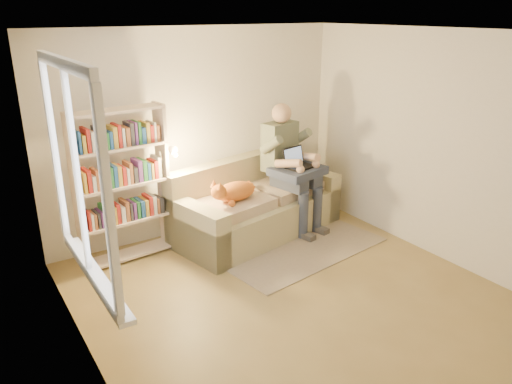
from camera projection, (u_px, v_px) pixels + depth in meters
floor at (302, 304)px, 5.01m from camera, size 4.50×4.50×0.00m
ceiling at (312, 32)px, 4.11m from camera, size 4.00×4.50×0.02m
wall_left at (85, 231)px, 3.54m from camera, size 0.02×4.50×2.60m
wall_right at (448, 150)px, 5.57m from camera, size 0.02×4.50×2.60m
wall_back at (197, 133)px, 6.33m from camera, size 4.00×0.02×2.60m
window at (83, 210)px, 3.70m from camera, size 0.12×1.52×1.69m
sofa at (255, 207)px, 6.51m from camera, size 2.38×1.43×0.95m
person at (288, 161)px, 6.49m from camera, size 0.59×0.81×1.65m
cat at (230, 193)px, 5.92m from camera, size 0.76×0.38×0.29m
blanket at (302, 170)px, 6.46m from camera, size 0.73×0.64×0.10m
laptop at (301, 161)px, 6.43m from camera, size 0.40×0.35×0.31m
bookshelf at (122, 179)px, 5.60m from camera, size 1.20×0.36×1.79m
rug at (297, 247)px, 6.19m from camera, size 2.21×1.49×0.01m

